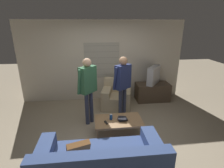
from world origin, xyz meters
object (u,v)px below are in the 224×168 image
couch_blue (101,165)px  person_left_standing (88,83)px  tv (154,75)px  armchair_beige (117,96)px  person_right_standing (123,80)px  soda_can (111,117)px  book_stack (122,119)px  spare_remote (106,123)px  coffee_table (119,121)px

couch_blue → person_left_standing: bearing=96.8°
tv → person_left_standing: 2.39m
armchair_beige → person_right_standing: 0.99m
couch_blue → person_right_standing: 2.24m
tv → person_right_standing: person_right_standing is taller
tv → soda_can: tv is taller
couch_blue → armchair_beige: bearing=77.0°
couch_blue → armchair_beige: 2.73m
person_left_standing → book_stack: person_left_standing is taller
person_left_standing → spare_remote: person_left_standing is taller
person_left_standing → couch_blue: bearing=-129.9°
person_right_standing → soda_can: 1.06m
book_stack → soda_can: (-0.25, 0.06, 0.03)m
person_left_standing → book_stack: size_ratio=7.49×
coffee_table → soda_can: (-0.16, 0.05, 0.10)m
person_right_standing → book_stack: 1.06m
armchair_beige → coffee_table: size_ratio=0.95×
armchair_beige → spare_remote: (-0.47, -1.57, 0.08)m
couch_blue → coffee_table: 1.27m
couch_blue → book_stack: couch_blue is taller
person_left_standing → tv: bearing=-16.6°
coffee_table → soda_can: 0.20m
coffee_table → person_left_standing: size_ratio=0.63×
soda_can → person_right_standing: bearing=63.2°
book_stack → armchair_beige: bearing=86.5°
armchair_beige → person_left_standing: 1.41m
person_right_standing → spare_remote: (-0.52, -0.91, -0.65)m
tv → book_stack: 2.28m
couch_blue → spare_remote: 1.10m
coffee_table → person_left_standing: 1.16m
couch_blue → spare_remote: couch_blue is taller
person_right_standing → coffee_table: bearing=-142.1°
couch_blue → tv: size_ratio=3.07×
couch_blue → book_stack: bearing=65.1°
tv → book_stack: (-1.33, -1.81, -0.44)m
soda_can → spare_remote: soda_can is taller
coffee_table → book_stack: 0.11m
book_stack → coffee_table: bearing=168.8°
soda_can → armchair_beige: bearing=76.6°
coffee_table → person_right_standing: person_right_standing is taller
spare_remote → coffee_table: bearing=-0.0°
soda_can → person_left_standing: bearing=130.9°
coffee_table → couch_blue: bearing=-111.8°
person_left_standing → spare_remote: size_ratio=12.39×
armchair_beige → person_right_standing: (0.05, -0.66, 0.73)m
armchair_beige → book_stack: size_ratio=4.47×
soda_can → spare_remote: bearing=-132.0°
coffee_table → tv: tv is taller
spare_remote → armchair_beige: bearing=55.6°
person_right_standing → person_left_standing: bearing=155.9°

